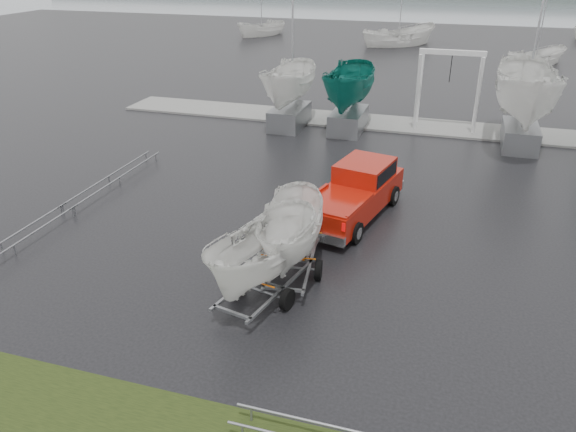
{
  "coord_description": "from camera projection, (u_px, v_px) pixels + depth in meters",
  "views": [
    {
      "loc": [
        4.05,
        -17.24,
        8.81
      ],
      "look_at": [
        -0.61,
        -2.12,
        1.2
      ],
      "focal_mm": 35.0,
      "sensor_mm": 36.0,
      "label": 1
    }
  ],
  "objects": [
    {
      "name": "trailer_hitched",
      "position": [
        264.0,
        206.0,
        14.43
      ],
      "size": [
        2.1,
        3.77,
        5.15
      ],
      "rotation": [
        0.0,
        0.0,
        -0.22
      ],
      "color": "gray",
      "rests_on": "ground"
    },
    {
      "name": "mast_rack_1",
      "position": [
        7.0,
        244.0,
        17.67
      ],
      "size": [
        0.56,
        6.5,
        0.06
      ],
      "rotation": [
        0.0,
        0.0,
        1.57
      ],
      "color": "gray",
      "rests_on": "ground"
    },
    {
      "name": "keelboat_2",
      "position": [
        536.0,
        49.0,
        25.32
      ],
      "size": [
        2.93,
        3.2,
        11.12
      ],
      "color": "gray",
      "rests_on": "ground"
    },
    {
      "name": "trailer_parked",
      "position": [
        293.0,
        188.0,
        15.6
      ],
      "size": [
        1.95,
        3.72,
        5.09
      ],
      "rotation": [
        0.0,
        0.0,
        0.13
      ],
      "color": "gray",
      "rests_on": "ground"
    },
    {
      "name": "boat_hoist",
      "position": [
        449.0,
        79.0,
        28.87
      ],
      "size": [
        3.3,
        2.18,
        4.12
      ],
      "color": "silver",
      "rests_on": "ground"
    },
    {
      "name": "keelboat_0",
      "position": [
        290.0,
        59.0,
        28.87
      ],
      "size": [
        2.27,
        3.2,
        10.44
      ],
      "color": "gray",
      "rests_on": "ground"
    },
    {
      "name": "moored_boat_1",
      "position": [
        398.0,
        45.0,
        55.49
      ],
      "size": [
        4.34,
        4.33,
        12.04
      ],
      "rotation": [
        0.0,
        0.0,
        2.25
      ],
      "color": "silver",
      "rests_on": "ground"
    },
    {
      "name": "dock",
      "position": [
        379.0,
        123.0,
        30.92
      ],
      "size": [
        30.0,
        3.0,
        0.12
      ],
      "primitive_type": "cube",
      "color": "gray",
      "rests_on": "ground"
    },
    {
      "name": "moored_boat_2",
      "position": [
        535.0,
        65.0,
        46.38
      ],
      "size": [
        3.13,
        3.12,
        10.92
      ],
      "rotation": [
        0.0,
        0.0,
        2.25
      ],
      "color": "silver",
      "rests_on": "ground"
    },
    {
      "name": "pickup_truck",
      "position": [
        357.0,
        190.0,
        20.09
      ],
      "size": [
        3.0,
        5.74,
        1.82
      ],
      "rotation": [
        0.0,
        0.0,
        -0.22
      ],
      "color": "#9C1408",
      "rests_on": "ground"
    },
    {
      "name": "ground_plane",
      "position": [
        322.0,
        224.0,
        19.74
      ],
      "size": [
        120.0,
        120.0,
        0.0
      ],
      "primitive_type": "plane",
      "color": "black",
      "rests_on": "ground"
    },
    {
      "name": "moored_boat_0",
      "position": [
        262.0,
        36.0,
        61.55
      ],
      "size": [
        3.38,
        3.4,
        11.26
      ],
      "rotation": [
        0.0,
        0.0,
        5.76
      ],
      "color": "silver",
      "rests_on": "ground"
    },
    {
      "name": "mast_rack_0",
      "position": [
        114.0,
        177.0,
        22.84
      ],
      "size": [
        0.56,
        6.5,
        0.06
      ],
      "rotation": [
        0.0,
        0.0,
        1.57
      ],
      "color": "gray",
      "rests_on": "ground"
    },
    {
      "name": "keelboat_1",
      "position": [
        351.0,
        60.0,
        28.16
      ],
      "size": [
        2.32,
        3.2,
        7.27
      ],
      "color": "gray",
      "rests_on": "ground"
    }
  ]
}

